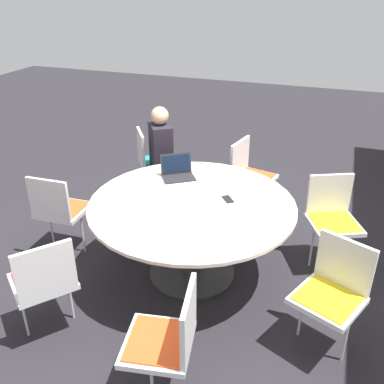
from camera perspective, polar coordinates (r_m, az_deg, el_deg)
The scene contains 12 objects.
ground_plane at distance 4.11m, azimuth 0.00°, elevation -10.64°, with size 16.00×16.00×0.00m, color black.
conference_table at distance 3.77m, azimuth 0.00°, elevation -3.26°, with size 1.80×1.80×0.75m.
chair_0 at distance 5.22m, azimuth -5.34°, elevation 4.52°, with size 0.60×0.60×0.87m.
chair_1 at distance 4.30m, azimuth -17.34°, elevation -1.89°, with size 0.44×0.45×0.87m.
chair_2 at distance 3.38m, azimuth -19.14°, elevation -10.83°, with size 0.61×0.60×0.87m.
chair_3 at distance 2.78m, azimuth -3.18°, elevation -18.66°, with size 0.51×0.49×0.87m.
chair_4 at distance 3.27m, azimuth 18.32°, elevation -12.04°, with size 0.56×0.57×0.87m.
chair_5 at distance 4.19m, azimuth 18.20°, elevation -2.79°, with size 0.57×0.58×0.87m.
chair_6 at distance 4.88m, azimuth 7.64°, elevation 2.72°, with size 0.52×0.51×0.87m.
person_0 at distance 4.94m, azimuth -3.99°, elevation 5.65°, with size 0.42×0.39×1.22m.
laptop at distance 4.15m, azimuth -1.95°, elevation 2.76°, with size 0.36×0.38×0.21m.
cell_phone at distance 3.76m, azimuth 4.80°, elevation -0.96°, with size 0.15×0.14×0.01m.
Camera 1 is at (3.07, 1.08, 2.52)m, focal length 40.00 mm.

